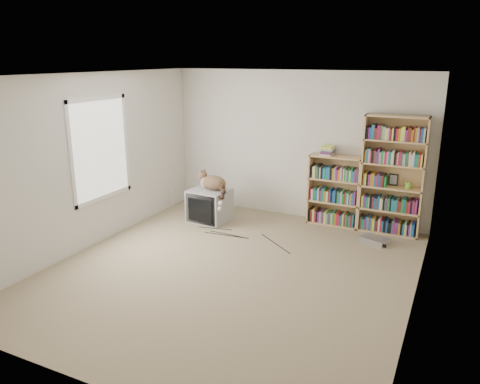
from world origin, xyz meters
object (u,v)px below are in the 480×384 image
at_px(crt_tv, 210,205).
at_px(cat, 215,185).
at_px(bookcase_tall, 392,179).
at_px(bookcase_short, 335,193).
at_px(dvd_player, 375,240).

bearing_deg(crt_tv, cat, -3.20).
height_order(cat, bookcase_tall, bookcase_tall).
height_order(bookcase_short, dvd_player, bookcase_short).
bearing_deg(crt_tv, bookcase_short, 25.22).
relative_size(cat, bookcase_tall, 0.35).
distance_m(bookcase_short, dvd_player, 1.09).
distance_m(cat, bookcase_short, 2.00).
bearing_deg(bookcase_tall, crt_tv, -165.16).
bearing_deg(crt_tv, dvd_player, 8.17).
relative_size(cat, dvd_player, 1.75).
relative_size(bookcase_tall, bookcase_short, 1.60).
distance_m(bookcase_tall, bookcase_short, 0.96).
bearing_deg(dvd_player, crt_tv, -156.60).
bearing_deg(bookcase_short, crt_tv, -158.88).
height_order(cat, dvd_player, cat).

